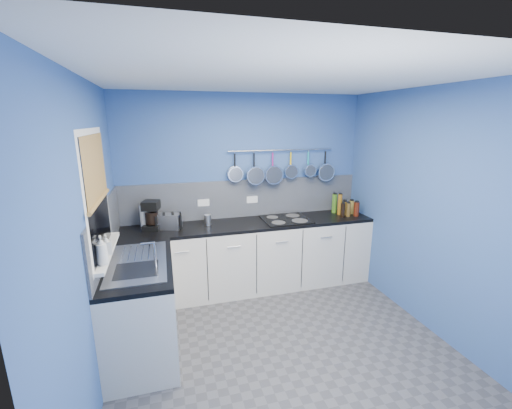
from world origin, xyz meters
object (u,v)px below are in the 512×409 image
soap_bottle_b (106,244)px  toaster (169,221)px  paper_towel (146,217)px  hob (286,219)px  coffee_maker (152,216)px  soap_bottle_a (102,250)px  canister (208,220)px

soap_bottle_b → toaster: bearing=62.8°
paper_towel → soap_bottle_b: bearing=-103.7°
paper_towel → hob: bearing=-3.8°
soap_bottle_b → hob: (2.01, 0.99, -0.23)m
soap_bottle_b → paper_towel: size_ratio=0.61×
hob → paper_towel: bearing=176.2°
soap_bottle_b → coffee_maker: bearing=72.0°
soap_bottle_a → hob: 2.36m
paper_towel → coffee_maker: size_ratio=0.82×
toaster → canister: 0.47m
coffee_maker → soap_bottle_a: bearing=-89.2°
soap_bottle_b → canister: 1.47m
toaster → canister: bearing=22.5°
hob → toaster: bearing=178.3°
coffee_maker → canister: size_ratio=2.67×
soap_bottle_a → coffee_maker: size_ratio=0.69×
canister → coffee_maker: bearing=-179.2°
hob → coffee_maker: bearing=177.9°
soap_bottle_b → hob: 2.25m
coffee_maker → toaster: coffee_maker is taller
soap_bottle_b → canister: (1.00, 1.06, -0.17)m
paper_towel → hob: size_ratio=0.48×
soap_bottle_a → toaster: bearing=67.1°
toaster → canister: (0.47, 0.03, -0.03)m
soap_bottle_a → soap_bottle_b: size_ratio=1.39×
paper_towel → soap_bottle_a: bearing=-101.5°
soap_bottle_b → coffee_maker: coffee_maker is taller
soap_bottle_a → paper_towel: bearing=78.5°
paper_towel → canister: paper_towel is taller
coffee_maker → hob: 1.68m
soap_bottle_a → canister: (1.00, 1.28, -0.20)m
soap_bottle_b → coffee_maker: (0.34, 1.05, -0.06)m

